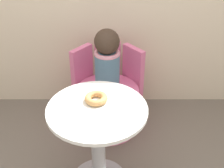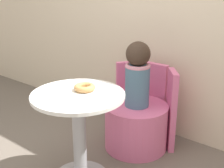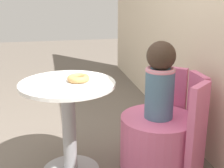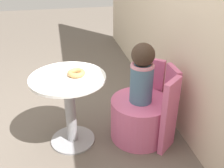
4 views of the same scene
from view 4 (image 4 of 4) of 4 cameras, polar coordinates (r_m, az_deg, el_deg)
ground_plane at (r=2.61m, az=-9.68°, el=-11.71°), size 12.00×12.00×0.00m
back_wall at (r=2.36m, az=17.31°, el=15.76°), size 6.00×0.06×2.40m
round_table at (r=2.32m, az=-9.25°, el=-3.19°), size 0.65×0.65×0.68m
tub_chair at (r=2.51m, az=5.97°, el=-7.48°), size 0.54×0.54×0.40m
booth_backrest at (r=2.50m, az=11.07°, el=-3.94°), size 0.64×0.23×0.70m
child_figure at (r=2.27m, az=6.55°, el=2.40°), size 0.21×0.21×0.55m
donut at (r=2.22m, az=-7.77°, el=2.39°), size 0.15×0.15×0.04m
paper_napkin at (r=2.24m, az=-12.63°, el=1.63°), size 0.17×0.17×0.01m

